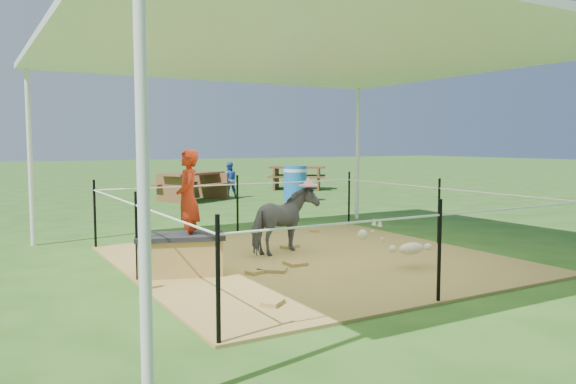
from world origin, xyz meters
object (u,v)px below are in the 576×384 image
foal (412,246)px  picnic_table_far (297,178)px  pony (284,221)px  distant_person (229,180)px  woman (188,190)px  green_bottle (144,277)px  picnic_table_near (193,186)px  straw_bale (180,256)px  trash_barrel (295,184)px

foal → picnic_table_far: picnic_table_far is taller
pony → foal: pony is taller
distant_person → pony: bearing=87.0°
woman → distant_person: size_ratio=1.11×
pony → picnic_table_far: size_ratio=0.58×
woman → foal: woman is taller
green_bottle → distant_person: bearing=60.9°
woman → green_bottle: woman is taller
green_bottle → picnic_table_far: (7.97, 10.22, 0.22)m
picnic_table_near → distant_person: (1.10, 0.12, 0.13)m
green_bottle → picnic_table_near: (3.71, 8.51, 0.21)m
foal → picnic_table_near: 9.14m
straw_bale → foal: foal is taller
foal → picnic_table_far: bearing=63.9°
green_bottle → picnic_table_near: 9.29m
woman → picnic_table_near: woman is taller
straw_bale → pony: bearing=16.2°
trash_barrel → picnic_table_near: (-2.23, 1.57, -0.09)m
straw_bale → green_bottle: (-0.55, -0.45, -0.08)m
woman → picnic_table_near: (3.06, 8.06, -0.62)m
pony → picnic_table_far: bearing=-53.9°
pony → picnic_table_near: bearing=-33.4°
pony → trash_barrel: size_ratio=1.13×
trash_barrel → picnic_table_near: trash_barrel is taller
straw_bale → pony: 1.71m
pony → picnic_table_near: size_ratio=0.59×
straw_bale → picnic_table_near: picnic_table_near is taller
pony → trash_barrel: (3.76, 6.02, -0.01)m
straw_bale → woman: 0.77m
pony → picnic_table_near: pony is taller
woman → foal: (2.41, -1.06, -0.70)m
straw_bale → green_bottle: bearing=-140.7°
picnic_table_near → foal: bearing=-122.9°
green_bottle → picnic_table_near: picnic_table_near is taller
green_bottle → picnic_table_near: size_ratio=0.14×
green_bottle → pony: size_ratio=0.24×
pony → distant_person: 8.15m
pony → distant_person: size_ratio=1.05×
picnic_table_near → picnic_table_far: size_ratio=0.98×
foal → picnic_table_near: picnic_table_near is taller
picnic_table_near → straw_bale: bearing=-140.3°
foal → distant_person: 9.41m
foal → trash_barrel: bearing=67.4°
picnic_table_far → foal: bearing=-79.1°
straw_bale → picnic_table_far: (7.42, 9.77, 0.14)m
trash_barrel → distant_person: distant_person is taller
picnic_table_far → trash_barrel: bearing=-86.5°
foal → trash_barrel: size_ratio=1.01×
woman → trash_barrel: woman is taller
green_bottle → pony: 2.39m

